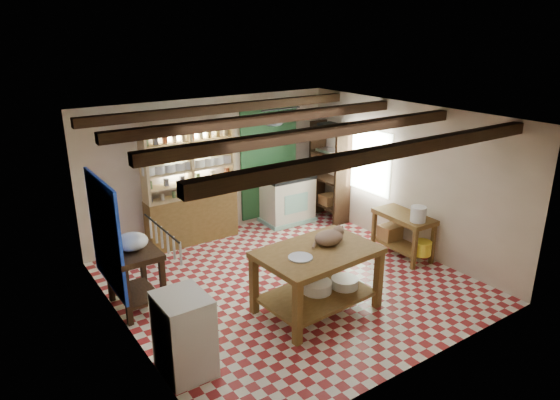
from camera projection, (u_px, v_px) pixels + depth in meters
floor at (289, 283)px, 7.83m from camera, size 5.00×5.00×0.02m
ceiling at (290, 117)px, 6.97m from camera, size 5.00×5.00×0.02m
wall_back at (212, 167)px, 9.34m from camera, size 5.00×0.04×2.60m
wall_front at (423, 268)px, 5.45m from camera, size 5.00×0.04×2.60m
wall_left at (123, 243)px, 6.06m from camera, size 0.04×5.00×2.60m
wall_right at (406, 177)px, 8.73m from camera, size 0.04×5.00×2.60m
ceiling_beams at (290, 125)px, 7.01m from camera, size 5.00×3.80×0.15m
blue_wall_patch at (105, 234)px, 6.84m from camera, size 0.04×1.40×1.60m
green_wall_patch at (269, 161)px, 10.00m from camera, size 1.30×0.04×2.30m
window_back at (187, 150)px, 8.93m from camera, size 0.90×0.02×0.80m
window_right at (365, 160)px, 9.47m from camera, size 0.02×1.30×1.20m
utensil_rail at (162, 239)px, 5.00m from camera, size 0.06×0.90×0.28m
pot_rack at (281, 117)px, 9.37m from camera, size 0.86×0.12×0.36m
shelving_unit at (190, 185)px, 8.97m from camera, size 1.70×0.34×2.20m
tall_rack at (330, 172)px, 10.11m from camera, size 0.40×0.86×2.00m
work_table at (317, 280)px, 6.94m from camera, size 1.68×1.17×0.92m
stove at (287, 199)px, 10.12m from camera, size 1.02×0.70×0.98m
prep_table at (135, 278)px, 7.00m from camera, size 0.62×0.90×0.90m
white_cabinet at (184, 334)px, 5.66m from camera, size 0.54×0.65×0.98m
right_counter at (402, 235)px, 8.62m from camera, size 0.58×1.10×0.77m
cat at (329, 238)px, 6.93m from camera, size 0.50×0.43×0.20m
steel_tray at (300, 257)px, 6.54m from camera, size 0.34×0.34×0.02m
basin_large at (317, 287)px, 7.05m from camera, size 0.45×0.45×0.15m
basin_small at (345, 283)px, 7.17m from camera, size 0.41×0.41×0.14m
kettle_left at (277, 172)px, 9.80m from camera, size 0.22×0.22×0.24m
kettle_right at (291, 171)px, 9.98m from camera, size 0.15×0.15×0.18m
enamel_bowl at (132, 242)px, 6.82m from camera, size 0.45×0.45×0.22m
white_bucket at (418, 214)px, 8.14m from camera, size 0.26×0.26×0.25m
wicker_basket at (390, 232)px, 8.88m from camera, size 0.38×0.31×0.26m
yellow_tub at (422, 248)px, 8.28m from camera, size 0.33×0.33×0.23m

